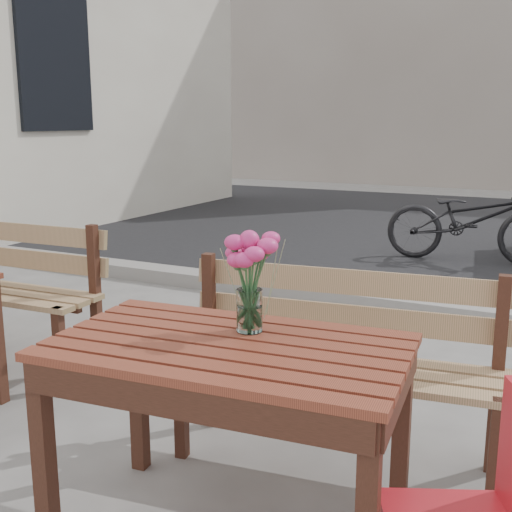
% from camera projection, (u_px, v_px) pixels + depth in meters
% --- Properties ---
extents(street, '(30.00, 8.12, 0.12)m').
position_uv_depth(street, '(476.00, 260.00, 6.57)').
color(street, black).
rests_on(street, ground).
extents(main_table, '(1.22, 0.78, 0.72)m').
position_uv_depth(main_table, '(228.00, 376.00, 2.12)').
color(main_table, '#5F2819').
rests_on(main_table, ground).
extents(main_bench, '(1.42, 0.58, 0.86)m').
position_uv_depth(main_bench, '(340.00, 341.00, 2.70)').
color(main_bench, olive).
rests_on(main_bench, ground).
extents(main_vase, '(0.19, 0.19, 0.35)m').
position_uv_depth(main_vase, '(249.00, 269.00, 2.16)').
color(main_vase, white).
rests_on(main_vase, main_table).
extents(bicycle, '(1.70, 0.67, 0.88)m').
position_uv_depth(bicycle, '(470.00, 220.00, 6.51)').
color(bicycle, black).
rests_on(bicycle, ground).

